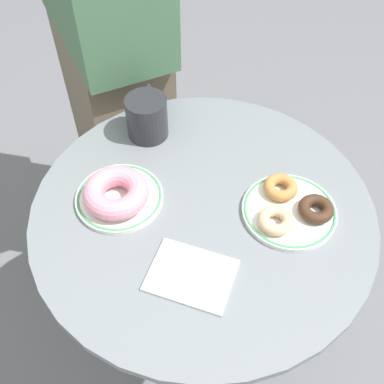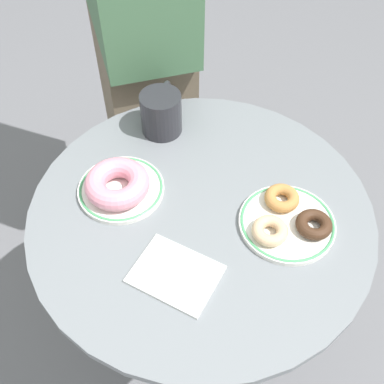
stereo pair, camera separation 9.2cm
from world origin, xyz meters
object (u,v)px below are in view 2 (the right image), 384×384
(plate_right, at_px, (287,223))
(donut_old_fashioned, at_px, (282,198))
(plate_left, at_px, (121,189))
(coffee_mug, at_px, (162,112))
(donut_chocolate, at_px, (314,224))
(paper_napkin, at_px, (176,274))
(donut_pink_frosted, at_px, (117,184))
(donut_glazed, at_px, (270,231))
(cafe_table, at_px, (200,264))
(person_figure, at_px, (138,33))

(plate_right, distance_m, donut_old_fashioned, 0.05)
(plate_left, relative_size, coffee_mug, 1.31)
(donut_chocolate, distance_m, donut_old_fashioned, 0.08)
(paper_napkin, bearing_deg, donut_old_fashioned, 58.52)
(donut_chocolate, bearing_deg, paper_napkin, -138.92)
(donut_old_fashioned, height_order, paper_napkin, donut_old_fashioned)
(donut_pink_frosted, distance_m, donut_chocolate, 0.38)
(plate_right, relative_size, donut_glazed, 2.71)
(cafe_table, distance_m, donut_pink_frosted, 0.30)
(donut_pink_frosted, relative_size, donut_chocolate, 1.90)
(donut_chocolate, relative_size, coffee_mug, 0.51)
(donut_old_fashioned, relative_size, paper_napkin, 0.46)
(cafe_table, xyz_separation_m, donut_pink_frosted, (-0.17, -0.02, 0.24))
(cafe_table, height_order, donut_chocolate, donut_chocolate)
(donut_old_fashioned, height_order, person_figure, person_figure)
(plate_right, bearing_deg, donut_chocolate, 2.28)
(plate_left, height_order, donut_old_fashioned, donut_old_fashioned)
(plate_right, bearing_deg, cafe_table, -172.48)
(cafe_table, distance_m, paper_napkin, 0.26)
(plate_right, distance_m, person_figure, 0.67)
(donut_old_fashioned, bearing_deg, cafe_table, -155.96)
(donut_pink_frosted, xyz_separation_m, person_figure, (-0.18, 0.48, 0.02))
(paper_napkin, xyz_separation_m, person_figure, (-0.35, 0.61, 0.04))
(plate_left, bearing_deg, donut_pink_frosted, -91.34)
(cafe_table, distance_m, donut_old_fashioned, 0.28)
(donut_pink_frosted, height_order, donut_chocolate, donut_pink_frosted)
(donut_old_fashioned, distance_m, paper_napkin, 0.26)
(cafe_table, height_order, coffee_mug, coffee_mug)
(donut_glazed, bearing_deg, person_figure, 135.83)
(donut_pink_frosted, xyz_separation_m, donut_chocolate, (0.38, 0.05, -0.01))
(plate_right, distance_m, paper_napkin, 0.24)
(cafe_table, relative_size, plate_left, 4.39)
(person_figure, bearing_deg, donut_pink_frosted, -69.57)
(plate_right, relative_size, donut_chocolate, 2.71)
(plate_left, bearing_deg, donut_old_fashioned, 14.27)
(paper_napkin, bearing_deg, donut_pink_frosted, 143.65)
(cafe_table, distance_m, plate_left, 0.27)
(plate_left, bearing_deg, paper_napkin, -38.42)
(person_figure, bearing_deg, plate_right, -40.17)
(paper_napkin, distance_m, person_figure, 0.70)
(donut_chocolate, distance_m, person_figure, 0.70)
(donut_old_fashioned, bearing_deg, donut_chocolate, -29.50)
(cafe_table, height_order, paper_napkin, paper_napkin)
(donut_glazed, xyz_separation_m, paper_napkin, (-0.13, -0.14, -0.02))
(cafe_table, xyz_separation_m, coffee_mug, (-0.16, 0.19, 0.26))
(plate_left, relative_size, person_figure, 0.10)
(donut_chocolate, relative_size, person_figure, 0.04)
(cafe_table, bearing_deg, donut_pink_frosted, -171.56)
(plate_left, height_order, person_figure, person_figure)
(donut_old_fashioned, bearing_deg, coffee_mug, 158.27)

